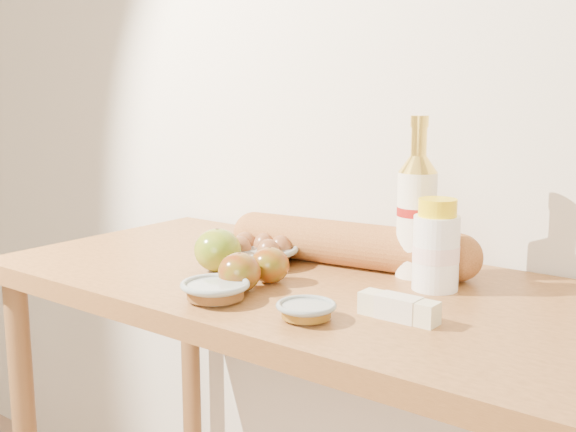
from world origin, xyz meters
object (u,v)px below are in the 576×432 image
object	(u,v)px
table	(298,339)
cream_bottle	(436,248)
baguette	(349,244)
bourbon_bottle	(417,212)
egg_bowl	(258,252)

from	to	relation	value
table	cream_bottle	world-z (taller)	cream_bottle
baguette	bourbon_bottle	bearing A→B (deg)	-3.01
cream_bottle	baguette	world-z (taller)	cream_bottle
cream_bottle	baguette	xyz separation A→B (m)	(-0.21, 0.04, -0.03)
table	egg_bowl	xyz separation A→B (m)	(-0.12, 0.03, 0.15)
bourbon_bottle	baguette	distance (m)	0.16
bourbon_bottle	baguette	size ratio (longest dim) A/B	0.56
table	egg_bowl	bearing A→B (deg)	167.07
cream_bottle	egg_bowl	distance (m)	0.37
baguette	egg_bowl	bearing A→B (deg)	-155.05
table	cream_bottle	size ratio (longest dim) A/B	7.44
table	egg_bowl	size ratio (longest dim) A/B	5.95
table	baguette	size ratio (longest dim) A/B	2.23
table	bourbon_bottle	size ratio (longest dim) A/B	4.01
egg_bowl	baguette	bearing A→B (deg)	32.92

